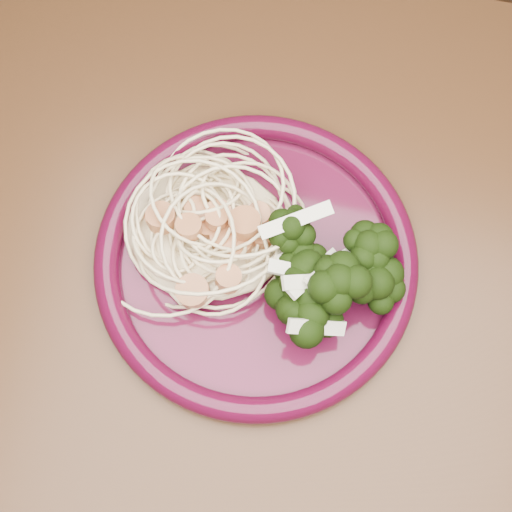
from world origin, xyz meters
name	(u,v)px	position (x,y,z in m)	size (l,w,h in m)	color
dining_table	(294,368)	(0.00, 0.00, 0.65)	(1.20, 0.80, 0.75)	#472814
dinner_plate	(256,260)	(-0.05, 0.07, 0.76)	(0.36, 0.36, 0.02)	#440C23
spaghetti_pile	(207,227)	(-0.10, 0.08, 0.77)	(0.15, 0.13, 0.03)	beige
scallop_cluster	(204,209)	(-0.10, 0.08, 0.81)	(0.14, 0.14, 0.05)	#C27D4C
broccoli_pile	(319,286)	(0.00, 0.05, 0.79)	(0.10, 0.17, 0.06)	black
onion_garnish	(323,273)	(0.00, 0.05, 0.82)	(0.07, 0.11, 0.06)	beige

